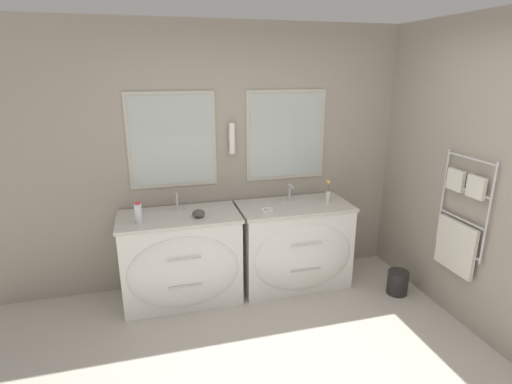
{
  "coord_description": "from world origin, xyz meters",
  "views": [
    {
      "loc": [
        -0.92,
        -1.92,
        2.16
      ],
      "look_at": [
        -0.04,
        1.35,
        1.11
      ],
      "focal_mm": 28.0,
      "sensor_mm": 36.0,
      "label": 1
    }
  ],
  "objects_px": {
    "vanity_right": "(295,245)",
    "flower_vase": "(328,194)",
    "toiletry_bottle": "(138,213)",
    "waste_bin": "(398,282)",
    "vanity_left": "(182,259)",
    "amenity_bowl": "(199,213)"
  },
  "relations": [
    {
      "from": "vanity_right",
      "to": "amenity_bowl",
      "type": "xyz_separation_m",
      "value": [
        -0.97,
        -0.06,
        0.46
      ]
    },
    {
      "from": "vanity_left",
      "to": "vanity_right",
      "type": "bearing_deg",
      "value": 0.0
    },
    {
      "from": "flower_vase",
      "to": "waste_bin",
      "type": "bearing_deg",
      "value": -38.57
    },
    {
      "from": "vanity_left",
      "to": "toiletry_bottle",
      "type": "xyz_separation_m",
      "value": [
        -0.35,
        -0.06,
        0.52
      ]
    },
    {
      "from": "vanity_right",
      "to": "amenity_bowl",
      "type": "relative_size",
      "value": 9.55
    },
    {
      "from": "toiletry_bottle",
      "to": "waste_bin",
      "type": "xyz_separation_m",
      "value": [
        2.43,
        -0.39,
        -0.83
      ]
    },
    {
      "from": "toiletry_bottle",
      "to": "amenity_bowl",
      "type": "height_order",
      "value": "toiletry_bottle"
    },
    {
      "from": "vanity_right",
      "to": "flower_vase",
      "type": "relative_size",
      "value": 4.72
    },
    {
      "from": "toiletry_bottle",
      "to": "waste_bin",
      "type": "height_order",
      "value": "toiletry_bottle"
    },
    {
      "from": "vanity_right",
      "to": "toiletry_bottle",
      "type": "bearing_deg",
      "value": -177.74
    },
    {
      "from": "toiletry_bottle",
      "to": "amenity_bowl",
      "type": "bearing_deg",
      "value": 0.1
    },
    {
      "from": "vanity_left",
      "to": "waste_bin",
      "type": "relative_size",
      "value": 4.69
    },
    {
      "from": "toiletry_bottle",
      "to": "waste_bin",
      "type": "bearing_deg",
      "value": -9.16
    },
    {
      "from": "vanity_left",
      "to": "amenity_bowl",
      "type": "bearing_deg",
      "value": -18.56
    },
    {
      "from": "vanity_left",
      "to": "amenity_bowl",
      "type": "xyz_separation_m",
      "value": [
        0.17,
        -0.06,
        0.46
      ]
    },
    {
      "from": "flower_vase",
      "to": "toiletry_bottle",
      "type": "bearing_deg",
      "value": -177.63
    },
    {
      "from": "waste_bin",
      "to": "vanity_left",
      "type": "bearing_deg",
      "value": 167.75
    },
    {
      "from": "toiletry_bottle",
      "to": "flower_vase",
      "type": "height_order",
      "value": "flower_vase"
    },
    {
      "from": "flower_vase",
      "to": "waste_bin",
      "type": "height_order",
      "value": "flower_vase"
    },
    {
      "from": "vanity_left",
      "to": "toiletry_bottle",
      "type": "relative_size",
      "value": 5.73
    },
    {
      "from": "vanity_left",
      "to": "flower_vase",
      "type": "relative_size",
      "value": 4.72
    },
    {
      "from": "vanity_right",
      "to": "flower_vase",
      "type": "distance_m",
      "value": 0.63
    }
  ]
}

